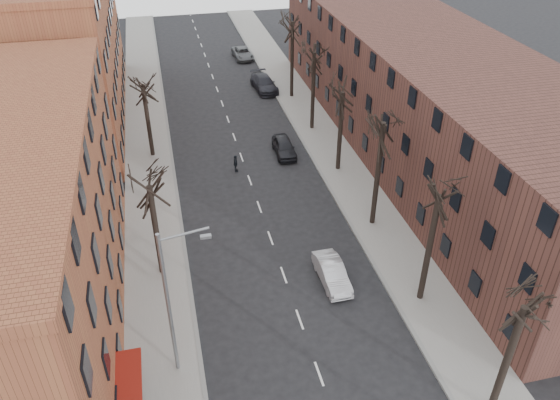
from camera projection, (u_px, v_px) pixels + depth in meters
sidewalk_left at (148, 150)px, 49.03m from camera, size 4.00×90.00×0.15m
sidewalk_right at (319, 132)px, 52.06m from camera, size 4.00×90.00×0.15m
building_left_far at (48, 50)px, 50.96m from camera, size 12.00×28.00×14.00m
building_right at (427, 97)px, 46.80m from camera, size 12.00×50.00×10.00m
tree_right_b at (419, 299)px, 33.39m from camera, size 5.20×5.20×10.80m
tree_right_c at (372, 224)px, 39.87m from camera, size 5.20×5.20×11.60m
tree_right_d at (338, 170)px, 46.36m from camera, size 5.20×5.20×10.00m
tree_right_e at (312, 129)px, 52.84m from camera, size 5.20×5.20×10.80m
tree_right_f at (292, 97)px, 59.32m from camera, size 5.20×5.20×11.60m
tree_left_a at (163, 273)px, 35.37m from camera, size 5.20×5.20×9.50m
tree_left_b at (153, 156)px, 48.33m from camera, size 5.20×5.20×9.50m
streetlight at (171, 300)px, 26.21m from camera, size 2.45×0.22×9.03m
silver_sedan at (332, 273)px, 34.32m from camera, size 1.55×4.20×1.37m
parked_car_near at (284, 147)px, 48.23m from camera, size 1.82×4.27×1.44m
parked_car_mid at (264, 83)px, 60.55m from camera, size 2.61×5.51×1.55m
parked_car_far at (243, 53)px, 69.33m from camera, size 2.39×4.80×1.31m
pedestrian_crossing at (236, 164)px, 45.69m from camera, size 0.44×0.92×1.52m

